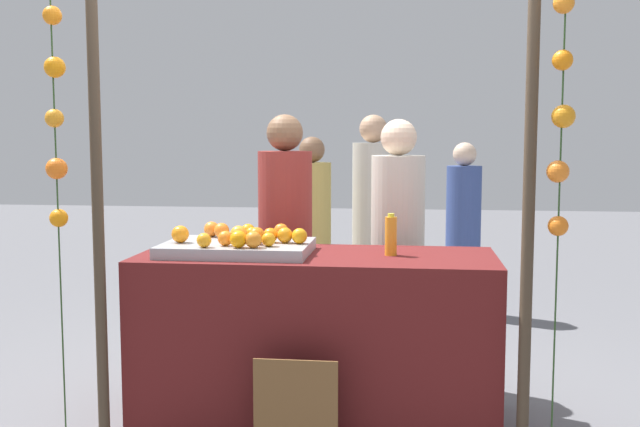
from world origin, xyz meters
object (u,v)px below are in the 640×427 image
Objects in this scene: stall_counter at (317,338)px; vendor_right at (397,262)px; orange_0 at (281,231)px; juice_bottle at (391,236)px; orange_1 at (257,236)px; chalkboard_sign at (296,413)px; vendor_left at (285,258)px.

vendor_right reaches higher than stall_counter.
orange_0 is at bearing 142.06° from stall_counter.
orange_0 reaches higher than stall_counter.
orange_1 is at bearing -171.77° from juice_bottle.
juice_bottle is 1.03m from chalkboard_sign.
stall_counter is 0.78m from vendor_left.
vendor_left reaches higher than vendor_right.
vendor_left is at bearing 96.95° from orange_0.
juice_bottle is 0.13× the size of vendor_left.
orange_1 is at bearing -107.47° from orange_0.
orange_0 is 0.89× the size of orange_1.
orange_0 is at bearing 72.53° from orange_1.
orange_0 is at bearing -83.05° from vendor_left.
orange_1 reaches higher than chalkboard_sign.
orange_0 is 0.86m from vendor_right.
chalkboard_sign is (0.19, -0.70, -0.76)m from orange_0.
vendor_left is at bearing 88.25° from orange_1.
juice_bottle reaches higher than stall_counter.
juice_bottle is at bearing -44.26° from vendor_left.
vendor_right is at bearing 59.30° from stall_counter.
stall_counter is at bearing 16.85° from orange_1.
vendor_left is (-0.28, 0.66, 0.32)m from stall_counter.
juice_bottle reaches higher than orange_1.
orange_0 is 0.05× the size of vendor_left.
juice_bottle reaches higher than orange_0.
stall_counter is 1.13× the size of vendor_left.
chalkboard_sign is 0.31× the size of vendor_right.
juice_bottle is (0.69, 0.10, -0.00)m from orange_1.
stall_counter is at bearing -67.10° from vendor_left.
juice_bottle is 0.13× the size of vendor_right.
vendor_right is (0.44, 1.22, 0.52)m from chalkboard_sign.
orange_1 is at bearing -163.15° from stall_counter.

